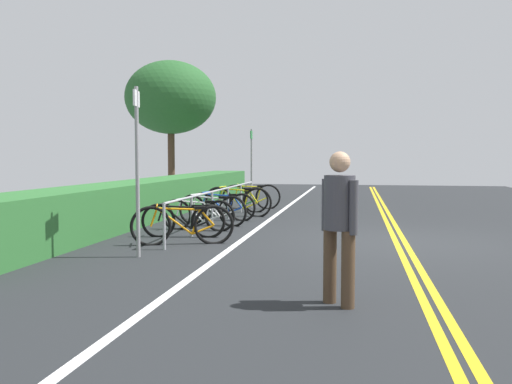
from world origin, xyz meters
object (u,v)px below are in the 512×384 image
Objects in this scene: bicycle_5 at (238,202)px; bicycle_6 at (237,199)px; bicycle_7 at (252,197)px; sign_post_near at (137,157)px; tree_mid at (171,98)px; bike_rack at (220,197)px; bicycle_3 at (212,210)px; bicycle_2 at (198,215)px; pedestrian at (339,218)px; sign_post_far at (252,160)px; bicycle_1 at (183,220)px; bicycle_0 at (183,225)px; bicycle_4 at (222,206)px.

bicycle_5 reaches higher than bicycle_6.
sign_post_near is at bearing 178.01° from bicycle_7.
tree_mid is (5.68, 3.88, 3.47)m from bicycle_6.
bicycle_3 is (-0.50, 0.07, -0.26)m from bike_rack.
bicycle_2 is 0.89m from bicycle_3.
tree_mid reaches higher than sign_post_near.
pedestrian is 11.63m from sign_post_far.
bicycle_1 is at bearing 178.24° from bicycle_3.
bike_rack is 7.29m from pedestrian.
sign_post_near reaches higher than bicycle_2.
bicycle_6 is 0.94m from bicycle_7.
bicycle_3 is at bearing -4.24° from bicycle_2.
bicycle_7 is 7.19m from tree_mid.
bicycle_0 is at bearing -177.24° from bicycle_6.
sign_post_near reaches higher than bicycle_0.
bike_rack is 2.42m from bicycle_1.
bike_rack is 1.42m from bicycle_2.
pedestrian is at bearing -156.16° from bike_rack.
bicycle_0 is at bearing -175.74° from bicycle_3.
bicycle_4 is 0.72× the size of sign_post_far.
bicycle_4 is at bearing -178.50° from bicycle_6.
sign_post_far is at bearing 0.73° from bicycle_3.
bicycle_0 reaches higher than bicycle_3.
bicycle_2 is 4.69m from bicycle_7.
bicycle_3 is 0.95× the size of bicycle_6.
sign_post_near is 0.50× the size of tree_mid.
bicycle_1 is at bearing 35.77° from pedestrian.
bicycle_6 is at bearing 3.26° from bike_rack.
sign_post_near is (-4.50, 0.16, 0.94)m from bike_rack.
bicycle_5 is (0.94, -0.20, 0.04)m from bicycle_4.
sign_post_near reaches higher than bicycle_3.
bicycle_3 is 1.07× the size of pedestrian.
tree_mid is (6.65, 4.13, 3.45)m from bicycle_5.
bicycle_3 is at bearing -179.27° from sign_post_far.
bicycle_7 is 10.37m from pedestrian.
bicycle_0 is 5.62m from bicycle_6.
bicycle_4 is 4.21m from sign_post_far.
bicycle_3 is 0.65× the size of sign_post_near.
bike_rack is 2.95× the size of sign_post_near.
tree_mid is at bearing 17.07° from sign_post_near.
bicycle_6 is at bearing -145.62° from tree_mid.
bicycle_4 is at bearing -0.90° from sign_post_near.
bicycle_1 is at bearing -179.95° from sign_post_far.
bike_rack is at bearing -5.55° from bicycle_2.
bike_rack reaches higher than bicycle_0.
bicycle_1 is at bearing 179.17° from bicycle_4.
sign_post_near reaches higher than bicycle_6.
bicycle_0 is 4.65m from bicycle_5.
bicycle_6 is 9.58m from pedestrian.
bicycle_3 is at bearing -1.36° from sign_post_near.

